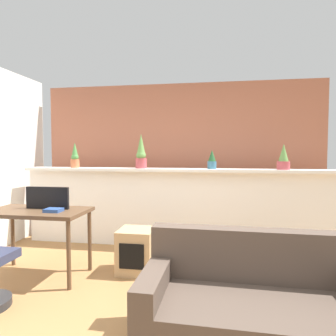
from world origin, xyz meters
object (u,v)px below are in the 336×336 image
(potted_plant_3, at_px, (284,158))
(side_cube_shelf, at_px, (136,251))
(potted_plant_2, at_px, (212,160))
(desk, at_px, (37,217))
(tv_monitor, at_px, (47,198))
(potted_plant_0, at_px, (75,157))
(book_on_desk, at_px, (54,210))
(potted_plant_1, at_px, (141,154))
(couch, at_px, (255,312))

(potted_plant_3, height_order, side_cube_shelf, potted_plant_3)
(potted_plant_2, height_order, desk, potted_plant_2)
(potted_plant_3, distance_m, tv_monitor, 3.05)
(potted_plant_0, xyz_separation_m, book_on_desk, (0.41, -1.32, -0.55))
(potted_plant_2, xyz_separation_m, potted_plant_3, (0.96, -0.01, 0.03))
(tv_monitor, bearing_deg, potted_plant_0, 102.03)
(potted_plant_1, height_order, potted_plant_3, potted_plant_1)
(potted_plant_3, distance_m, side_cube_shelf, 2.30)
(side_cube_shelf, bearing_deg, couch, -45.58)
(potted_plant_3, bearing_deg, desk, -156.42)
(book_on_desk, bearing_deg, potted_plant_2, 38.84)
(potted_plant_3, distance_m, desk, 3.18)
(potted_plant_1, relative_size, side_cube_shelf, 1.01)
(potted_plant_3, bearing_deg, potted_plant_1, -179.94)
(potted_plant_1, bearing_deg, side_cube_shelf, -79.04)
(side_cube_shelf, bearing_deg, desk, -164.62)
(potted_plant_0, bearing_deg, potted_plant_2, 0.32)
(book_on_desk, relative_size, couch, 0.11)
(desk, bearing_deg, side_cube_shelf, 15.38)
(potted_plant_1, bearing_deg, potted_plant_3, 0.06)
(potted_plant_2, bearing_deg, side_cube_shelf, -130.96)
(desk, height_order, couch, couch)
(tv_monitor, bearing_deg, potted_plant_2, 33.01)
(potted_plant_1, relative_size, potted_plant_2, 1.87)
(potted_plant_3, height_order, couch, potted_plant_3)
(potted_plant_2, distance_m, couch, 2.41)
(desk, bearing_deg, potted_plant_3, 23.58)
(potted_plant_3, height_order, tv_monitor, potted_plant_3)
(potted_plant_0, bearing_deg, book_on_desk, -72.74)
(potted_plant_2, relative_size, side_cube_shelf, 0.54)
(tv_monitor, relative_size, book_on_desk, 2.93)
(side_cube_shelf, bearing_deg, tv_monitor, -167.86)
(potted_plant_2, xyz_separation_m, tv_monitor, (-1.82, -1.18, -0.40))
(potted_plant_3, distance_m, book_on_desk, 2.98)
(desk, distance_m, couch, 2.44)
(potted_plant_2, bearing_deg, desk, -146.38)
(potted_plant_0, bearing_deg, couch, -41.99)
(couch, bearing_deg, book_on_desk, 157.11)
(tv_monitor, distance_m, couch, 2.44)
(potted_plant_2, height_order, tv_monitor, potted_plant_2)
(tv_monitor, bearing_deg, couch, -24.77)
(book_on_desk, bearing_deg, side_cube_shelf, 24.01)
(potted_plant_1, distance_m, tv_monitor, 1.49)
(desk, xyz_separation_m, tv_monitor, (0.08, 0.08, 0.21))
(potted_plant_1, bearing_deg, potted_plant_0, 179.77)
(tv_monitor, relative_size, couch, 0.32)
(desk, relative_size, tv_monitor, 2.17)
(potted_plant_3, relative_size, book_on_desk, 2.02)
(book_on_desk, bearing_deg, tv_monitor, 136.65)
(potted_plant_1, distance_m, potted_plant_3, 1.99)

